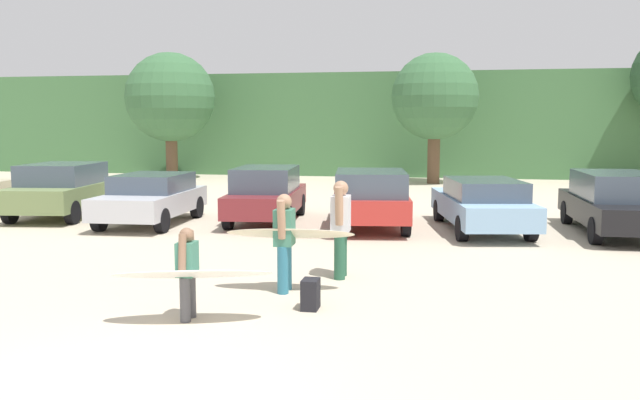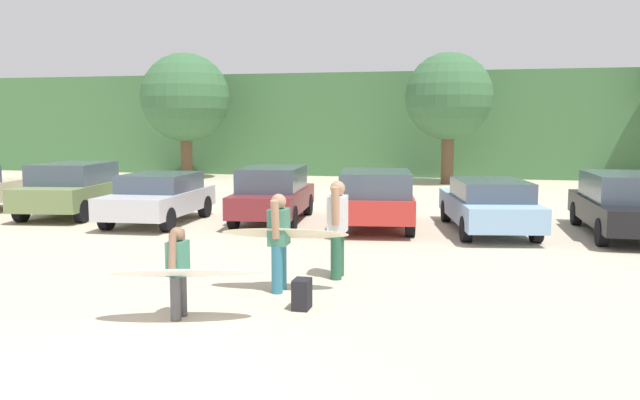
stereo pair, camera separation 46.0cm
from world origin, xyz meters
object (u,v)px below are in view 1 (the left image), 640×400
at_px(parked_car_silver, 152,197).
at_px(person_companion, 341,223).
at_px(surfboard_cream, 290,234).
at_px(backpack_dropped, 310,294).
at_px(surfboard_white, 192,274).
at_px(parked_car_sky_blue, 482,203).
at_px(parked_car_olive_green, 63,189).
at_px(parked_car_maroon, 267,193).
at_px(person_adult, 284,237).
at_px(parked_car_black, 615,202).
at_px(person_child, 187,268).
at_px(parked_car_red, 370,197).

relative_size(parked_car_silver, person_companion, 2.42).
height_order(surfboard_cream, backpack_dropped, surfboard_cream).
bearing_deg(surfboard_white, parked_car_sky_blue, -131.03).
bearing_deg(backpack_dropped, parked_car_olive_green, 138.04).
relative_size(parked_car_maroon, parked_car_sky_blue, 0.89).
bearing_deg(parked_car_olive_green, parked_car_sky_blue, -98.66).
height_order(person_companion, surfboard_white, person_companion).
bearing_deg(surfboard_white, parked_car_olive_green, -64.89).
bearing_deg(surfboard_cream, surfboard_white, 59.04).
distance_m(person_companion, surfboard_white, 3.44).
bearing_deg(person_adult, parked_car_sky_blue, -118.86).
bearing_deg(parked_car_silver, parked_car_sky_blue, -89.66).
relative_size(person_adult, backpack_dropped, 3.56).
bearing_deg(parked_car_olive_green, parked_car_maroon, -95.69).
bearing_deg(parked_car_olive_green, person_companion, -130.47).
height_order(parked_car_olive_green, parked_car_silver, parked_car_olive_green).
height_order(parked_car_black, surfboard_white, parked_car_black).
bearing_deg(person_companion, parked_car_olive_green, -35.27).
bearing_deg(parked_car_black, person_adult, 134.87).
relative_size(parked_car_sky_blue, backpack_dropped, 11.16).
bearing_deg(backpack_dropped, parked_car_silver, 128.77).
height_order(person_child, surfboard_white, person_child).
bearing_deg(person_child, parked_car_maroon, -83.50).
bearing_deg(backpack_dropped, surfboard_white, -146.47).
distance_m(parked_car_maroon, backpack_dropped, 8.78).
bearing_deg(parked_car_sky_blue, person_child, 142.57).
relative_size(parked_car_sky_blue, person_adult, 3.13).
bearing_deg(parked_car_sky_blue, surfboard_cream, 143.34).
bearing_deg(person_adult, surfboard_white, 64.40).
bearing_deg(surfboard_cream, parked_car_red, -100.37).
bearing_deg(person_companion, parked_car_black, -137.51).
relative_size(surfboard_cream, surfboard_white, 0.94).
xyz_separation_m(parked_car_olive_green, parked_car_silver, (3.13, -0.77, -0.10)).
height_order(parked_car_silver, backpack_dropped, parked_car_silver).
bearing_deg(parked_car_olive_green, surfboard_white, -147.22).
xyz_separation_m(parked_car_red, person_child, (-1.61, -8.56, -0.09)).
bearing_deg(backpack_dropped, parked_car_maroon, 109.42).
relative_size(parked_car_red, person_companion, 2.69).
bearing_deg(person_child, parked_car_sky_blue, -119.21).
bearing_deg(parked_car_maroon, person_child, -176.92).
relative_size(parked_car_black, surfboard_white, 2.12).
height_order(parked_car_maroon, backpack_dropped, parked_car_maroon).
xyz_separation_m(parked_car_black, person_adult, (-6.70, -6.97, 0.10)).
bearing_deg(person_companion, parked_car_sky_blue, -117.57).
bearing_deg(parked_car_red, parked_car_maroon, 72.40).
bearing_deg(parked_car_red, parked_car_sky_blue, -96.57).
bearing_deg(parked_car_sky_blue, surfboard_white, 143.61).
relative_size(parked_car_olive_green, parked_car_maroon, 0.96).
xyz_separation_m(parked_car_black, person_companion, (-5.96, -5.82, 0.17)).
bearing_deg(parked_car_olive_green, surfboard_cream, -137.09).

